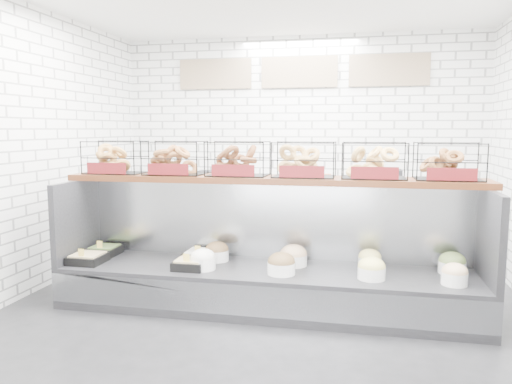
# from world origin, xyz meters

# --- Properties ---
(ground) EXTENTS (5.50, 5.50, 0.00)m
(ground) POSITION_xyz_m (0.00, 0.00, 0.00)
(ground) COLOR black
(ground) RESTS_ON ground
(room_shell) EXTENTS (5.02, 5.51, 3.01)m
(room_shell) POSITION_xyz_m (0.00, 0.60, 2.06)
(room_shell) COLOR white
(room_shell) RESTS_ON ground
(display_case) EXTENTS (4.00, 0.90, 1.20)m
(display_case) POSITION_xyz_m (0.01, 0.35, 0.33)
(display_case) COLOR black
(display_case) RESTS_ON ground
(bagel_shelf) EXTENTS (4.10, 0.50, 0.40)m
(bagel_shelf) POSITION_xyz_m (-0.00, 0.52, 1.39)
(bagel_shelf) COLOR #3D1B0D
(bagel_shelf) RESTS_ON display_case
(prep_counter) EXTENTS (4.00, 0.60, 1.20)m
(prep_counter) POSITION_xyz_m (-0.00, 2.43, 0.47)
(prep_counter) COLOR #93969B
(prep_counter) RESTS_ON ground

